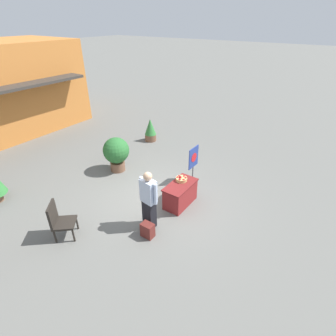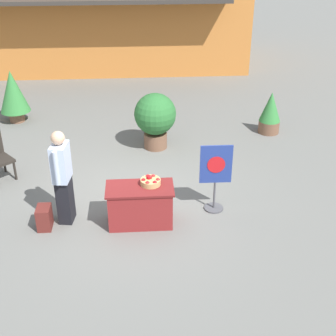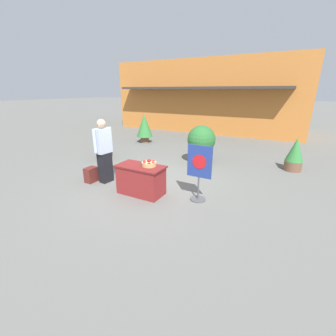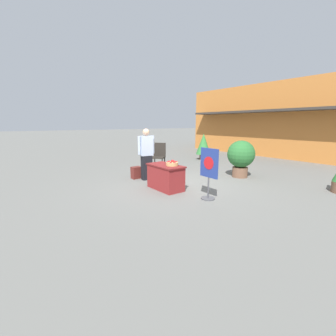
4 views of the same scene
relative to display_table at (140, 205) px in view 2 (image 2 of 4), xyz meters
The scene contains 10 objects.
ground_plane 0.91m from the display_table, 104.48° to the left, with size 120.00×120.00×0.00m, color slate.
storefront_building 11.02m from the display_table, 99.77° to the left, with size 11.43×5.33×4.19m.
display_table is the anchor object (origin of this frame).
apple_basket 0.48m from the display_table, 25.34° to the left, with size 0.35×0.35×0.16m.
person_visitor 1.44m from the display_table, behind, with size 0.31×0.61×1.76m.
backpack 1.70m from the display_table, behind, with size 0.24×0.34×0.42m.
poster_board 1.47m from the display_table, 14.15° to the left, with size 0.59×0.36×1.33m.
potted_plant_near_left 5.92m from the display_table, 123.23° to the left, with size 0.78×0.78×1.39m.
potted_plant_far_left 3.14m from the display_table, 82.47° to the left, with size 0.97×0.97×1.34m.
potted_plant_near_right 5.03m from the display_table, 48.58° to the left, with size 0.53×0.53×1.07m.
Camera 2 is at (0.22, -7.79, 4.91)m, focal length 50.00 mm.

